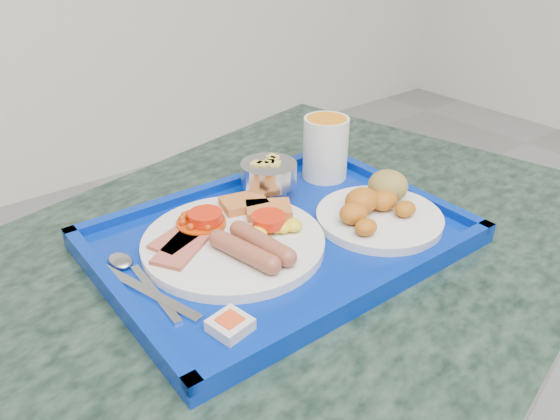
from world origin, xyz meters
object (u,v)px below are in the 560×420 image
object	(u,v)px
tray	(280,238)
juice_cup	(326,146)
bread_plate	(378,208)
fruit_bowl	(269,174)
table	(271,349)
main_plate	(237,237)

from	to	relation	value
tray	juice_cup	xyz separation A→B (m)	(0.18, 0.10, 0.06)
tray	juice_cup	size ratio (longest dim) A/B	4.77
tray	bread_plate	size ratio (longest dim) A/B	2.71
fruit_bowl	juice_cup	size ratio (longest dim) A/B	0.84
bread_plate	fruit_bowl	xyz separation A→B (m)	(-0.08, 0.16, 0.02)
bread_plate	juice_cup	size ratio (longest dim) A/B	1.76
fruit_bowl	table	bearing A→B (deg)	-126.67
table	fruit_bowl	xyz separation A→B (m)	(0.08, 0.11, 0.23)
table	juice_cup	world-z (taller)	juice_cup
table	juice_cup	xyz separation A→B (m)	(0.20, 0.11, 0.25)
table	fruit_bowl	size ratio (longest dim) A/B	13.92
main_plate	fruit_bowl	size ratio (longest dim) A/B	2.82
bread_plate	fruit_bowl	size ratio (longest dim) A/B	2.10
table	bread_plate	distance (m)	0.27
tray	fruit_bowl	size ratio (longest dim) A/B	5.69
bread_plate	juice_cup	bearing A→B (deg)	76.78
main_plate	bread_plate	distance (m)	0.22
main_plate	bread_plate	xyz separation A→B (m)	(0.20, -0.07, 0.01)
bread_plate	juice_cup	xyz separation A→B (m)	(0.04, 0.16, 0.04)
tray	juice_cup	distance (m)	0.21
table	fruit_bowl	world-z (taller)	fruit_bowl
main_plate	fruit_bowl	distance (m)	0.15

